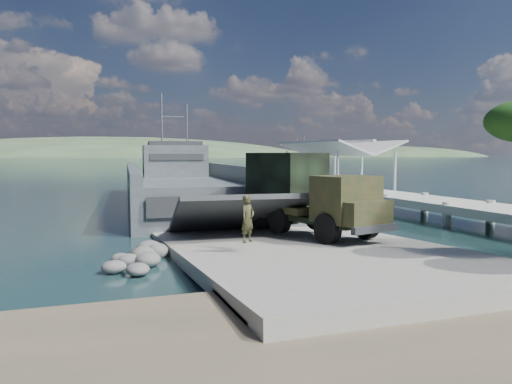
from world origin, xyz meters
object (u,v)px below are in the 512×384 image
military_truck (304,193)px  pier (343,183)px  landing_craft (188,193)px  soldier (248,229)px  sailboat_far (304,185)px  sailboat_near (297,186)px

military_truck → pier: bearing=41.3°
landing_craft → soldier: bearing=-91.6°
landing_craft → sailboat_far: bearing=45.7°
sailboat_near → sailboat_far: bearing=56.8°
soldier → pier: bearing=21.2°
pier → soldier: bearing=-127.1°
soldier → sailboat_far: sailboat_far is taller
pier → landing_craft: landing_craft is taller
sailboat_near → sailboat_far: 2.40m
landing_craft → soldier: size_ratio=21.85×
sailboat_near → sailboat_far: sailboat_far is taller
pier → landing_craft: bearing=168.5°
soldier → landing_craft: bearing=51.9°
pier → soldier: 25.77m
pier → soldier: (-15.56, -20.55, -0.23)m
sailboat_near → military_truck: bearing=-103.3°
pier → military_truck: pier is taller
sailboat_far → soldier: bearing=-96.0°
sailboat_far → pier: bearing=-82.8°
landing_craft → sailboat_near: (15.92, 13.46, -0.58)m
sailboat_far → military_truck: bearing=-93.2°
pier → sailboat_near: size_ratio=7.13×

